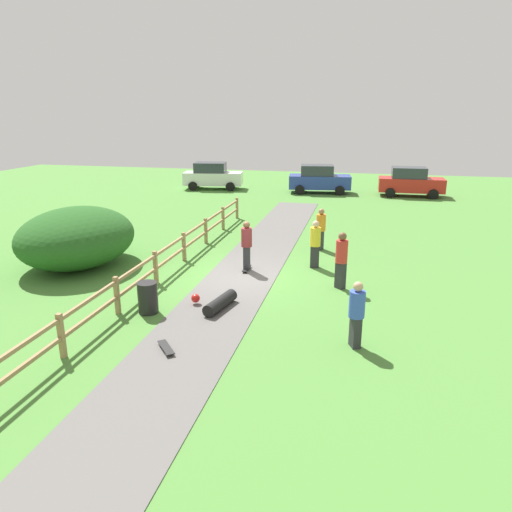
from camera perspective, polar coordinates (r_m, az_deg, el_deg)
ground_plane at (r=16.57m, az=-1.70°, el=-2.43°), size 60.00×60.00×0.00m
asphalt_path at (r=16.57m, az=-1.70°, el=-2.40°), size 2.40×28.00×0.02m
wooden_fence at (r=17.18m, az=-10.14°, el=0.35°), size 0.12×18.12×1.10m
bush_large at (r=18.60m, az=-20.59°, el=2.10°), size 3.92×4.71×2.16m
trash_bin at (r=13.85m, az=-12.77°, el=-4.86°), size 0.56×0.56×0.90m
skater_riding at (r=16.85m, az=-1.12°, el=1.52°), size 0.40×0.81×1.79m
skater_fallen at (r=13.88m, az=-4.54°, el=-5.53°), size 1.27×1.47×0.36m
skateboard_loose at (r=11.79m, az=-10.67°, el=-10.66°), size 0.66×0.74×0.08m
bystander_yellow at (r=17.36m, az=7.07°, el=1.67°), size 0.42×0.42×1.74m
bystander_orange at (r=19.70m, az=7.74°, el=3.41°), size 0.46×0.46×1.71m
bystander_blue at (r=11.68m, az=11.90°, el=-6.51°), size 0.50×0.50×1.67m
bystander_red at (r=15.40m, az=10.14°, el=-0.18°), size 0.54×0.54×1.86m
parked_car_blue at (r=33.81m, az=7.52°, el=9.08°), size 4.37×2.39×1.92m
parked_car_white at (r=35.39m, az=-5.21°, el=9.50°), size 4.41×2.49×1.92m
parked_car_red at (r=33.79m, az=17.93°, el=8.41°), size 4.23×2.05×1.92m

